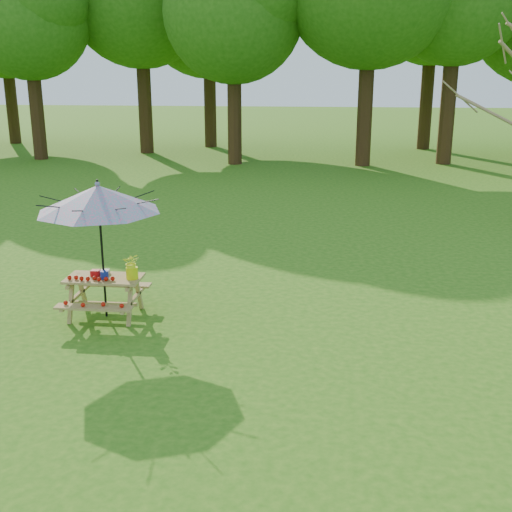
# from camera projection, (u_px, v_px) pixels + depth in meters

# --- Properties ---
(picnic_table) EXTENTS (1.20, 1.32, 0.67)m
(picnic_table) POSITION_uv_depth(u_px,v_px,m) (105.00, 297.00, 10.37)
(picnic_table) COLOR olive
(picnic_table) RESTS_ON ground
(patio_umbrella) EXTENTS (2.03, 2.03, 2.25)m
(patio_umbrella) POSITION_uv_depth(u_px,v_px,m) (98.00, 199.00, 9.91)
(patio_umbrella) COLOR black
(patio_umbrella) RESTS_ON ground
(produce_bins) EXTENTS (0.33, 0.37, 0.13)m
(produce_bins) POSITION_uv_depth(u_px,v_px,m) (102.00, 274.00, 10.28)
(produce_bins) COLOR #B50E10
(produce_bins) RESTS_ON picnic_table
(tomatoes_row) EXTENTS (0.77, 0.13, 0.07)m
(tomatoes_row) POSITION_uv_depth(u_px,v_px,m) (91.00, 278.00, 10.11)
(tomatoes_row) COLOR red
(tomatoes_row) RESTS_ON picnic_table
(flower_bucket) EXTENTS (0.30, 0.27, 0.41)m
(flower_bucket) POSITION_uv_depth(u_px,v_px,m) (132.00, 266.00, 10.14)
(flower_bucket) COLOR #DDE30B
(flower_bucket) RESTS_ON picnic_table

